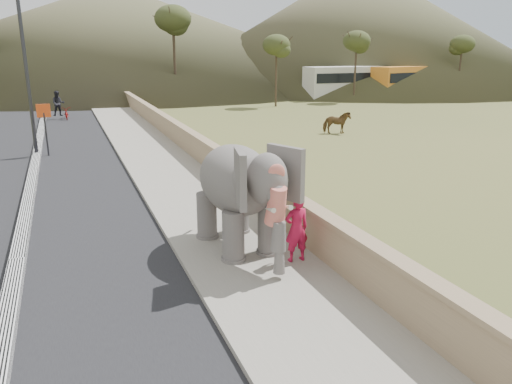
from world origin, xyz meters
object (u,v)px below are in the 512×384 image
cow (337,123)px  elephant_and_man (237,194)px  motorcyclist (62,108)px  lamppost (31,47)px

cow → elephant_and_man: bearing=161.3°
elephant_and_man → motorcyclist: (-3.73, 26.67, -0.64)m
motorcyclist → cow: bearing=-39.4°
motorcyclist → elephant_and_man: bearing=-82.0°
cow → motorcyclist: size_ratio=0.77×
elephant_and_man → motorcyclist: bearing=98.0°
lamppost → motorcyclist: (0.98, 12.86, -4.07)m
elephant_and_man → motorcyclist: size_ratio=1.89×
elephant_and_man → lamppost: bearing=108.8°
cow → motorcyclist: (-14.84, 12.18, 0.16)m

